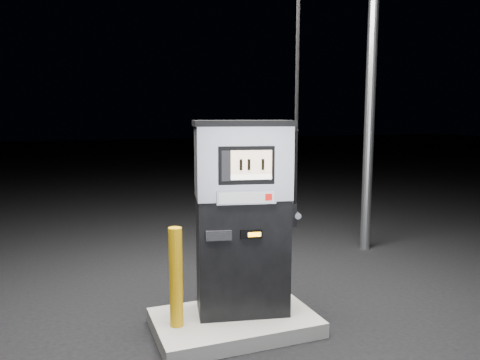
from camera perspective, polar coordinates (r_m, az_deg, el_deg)
name	(u,v)px	position (r m, az deg, el deg)	size (l,w,h in m)	color
ground	(234,329)	(4.98, -0.68, -17.76)	(80.00, 80.00, 0.00)	black
pump_island	(234,322)	(4.94, -0.68, -16.98)	(1.60, 1.00, 0.15)	slate
fuel_dispenser	(243,215)	(4.73, 0.31, -4.32)	(1.13, 0.77, 4.06)	black
bollard_left	(176,277)	(4.56, -7.81, -11.67)	(0.13, 0.13, 0.96)	#CB900B
bollard_right	(279,258)	(5.04, 4.79, -9.45)	(0.13, 0.13, 1.01)	#CB900B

